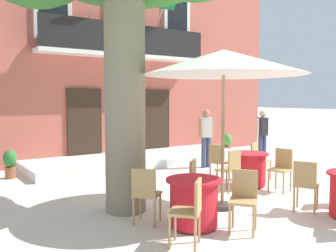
% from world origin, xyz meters
% --- Properties ---
extents(ground_plane, '(120.00, 120.00, 0.00)m').
position_xyz_m(ground_plane, '(0.00, 0.00, 0.00)').
color(ground_plane, silver).
extents(building_facade, '(13.00, 5.09, 7.50)m').
position_xyz_m(building_facade, '(-0.38, 6.99, 3.75)').
color(building_facade, '#BC5B4C').
rests_on(building_facade, ground).
extents(entrance_step_platform, '(6.70, 2.17, 0.25)m').
position_xyz_m(entrance_step_platform, '(-0.38, 3.92, 0.12)').
color(entrance_step_platform, silver).
rests_on(entrance_step_platform, ground).
extents(cafe_table_near_tree, '(0.86, 0.86, 0.76)m').
position_xyz_m(cafe_table_near_tree, '(0.25, -0.05, 0.39)').
color(cafe_table_near_tree, red).
rests_on(cafe_table_near_tree, ground).
extents(cafe_chair_near_tree_0, '(0.50, 0.50, 0.91)m').
position_xyz_m(cafe_chair_near_tree_0, '(-0.05, 0.64, 0.53)').
color(cafe_chair_near_tree_0, tan).
rests_on(cafe_chair_near_tree_0, ground).
extents(cafe_chair_near_tree_1, '(0.45, 0.45, 0.91)m').
position_xyz_m(cafe_chair_near_tree_1, '(-0.48, -0.22, 0.53)').
color(cafe_chair_near_tree_1, tan).
rests_on(cafe_chair_near_tree_1, ground).
extents(cafe_chair_near_tree_2, '(0.48, 0.48, 0.91)m').
position_xyz_m(cafe_chair_near_tree_2, '(0.49, -0.77, 0.53)').
color(cafe_chair_near_tree_2, tan).
rests_on(cafe_chair_near_tree_2, ground).
extents(cafe_chair_near_tree_3, '(0.51, 0.51, 0.91)m').
position_xyz_m(cafe_chair_near_tree_3, '(0.93, 0.28, 0.53)').
color(cafe_chair_near_tree_3, tan).
rests_on(cafe_chair_near_tree_3, ground).
extents(cafe_chair_middle_1, '(0.54, 0.54, 0.91)m').
position_xyz_m(cafe_chair_middle_1, '(-0.38, -1.98, 0.53)').
color(cafe_chair_middle_1, tan).
rests_on(cafe_chair_middle_1, ground).
extents(cafe_table_front, '(0.86, 0.86, 0.76)m').
position_xyz_m(cafe_table_front, '(-2.46, -1.48, 0.39)').
color(cafe_table_front, red).
rests_on(cafe_table_front, ground).
extents(cafe_chair_front_0, '(0.56, 0.56, 0.91)m').
position_xyz_m(cafe_chair_front_0, '(-1.93, -0.94, 0.53)').
color(cafe_chair_front_0, tan).
rests_on(cafe_chair_front_0, ground).
extents(cafe_chair_front_1, '(0.57, 0.57, 0.91)m').
position_xyz_m(cafe_chair_front_1, '(-3.02, -0.97, 0.53)').
color(cafe_chair_front_1, tan).
rests_on(cafe_chair_front_1, ground).
extents(cafe_chair_front_2, '(0.57, 0.57, 0.91)m').
position_xyz_m(cafe_chair_front_2, '(-2.96, -2.04, 0.53)').
color(cafe_chair_front_2, tan).
rests_on(cafe_chair_front_2, ground).
extents(cafe_chair_front_3, '(0.56, 0.56, 0.91)m').
position_xyz_m(cafe_chair_front_3, '(-1.94, -2.02, 0.53)').
color(cafe_chair_front_3, tan).
rests_on(cafe_chair_front_3, ground).
extents(cafe_umbrella, '(2.90, 2.90, 2.85)m').
position_xyz_m(cafe_umbrella, '(-1.42, -0.99, 2.61)').
color(cafe_umbrella, '#997A56').
rests_on(cafe_umbrella, ground).
extents(ground_planter_left, '(0.33, 0.33, 0.72)m').
position_xyz_m(ground_planter_left, '(-4.09, 3.84, 0.40)').
color(ground_planter_left, '#995638').
rests_on(ground_planter_left, ground).
extents(ground_planter_right, '(0.40, 0.40, 0.73)m').
position_xyz_m(ground_planter_right, '(3.32, 3.94, 0.41)').
color(ground_planter_right, '#995638').
rests_on(ground_planter_right, ground).
extents(pedestrian_near_entrance, '(0.53, 0.40, 1.63)m').
position_xyz_m(pedestrian_near_entrance, '(3.05, 2.03, 0.92)').
color(pedestrian_near_entrance, '#384260').
rests_on(pedestrian_near_entrance, ground).
extents(pedestrian_mid_plaza, '(0.53, 0.39, 1.67)m').
position_xyz_m(pedestrian_mid_plaza, '(0.91, 2.24, 0.94)').
color(pedestrian_mid_plaza, '#384260').
rests_on(pedestrian_mid_plaza, ground).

